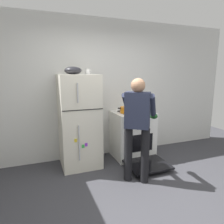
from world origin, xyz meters
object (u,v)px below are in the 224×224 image
at_px(refrigerator, 79,121).
at_px(pepper_mill, 141,105).
at_px(red_pot, 126,110).
at_px(stove_range, 133,135).
at_px(mixing_bowl, 73,70).
at_px(person_cook, 138,121).
at_px(coffee_mug, 87,72).

xyz_separation_m(refrigerator, pepper_mill, (1.36, 0.20, 0.20)).
bearing_deg(red_pot, stove_range, 11.30).
relative_size(red_pot, mixing_bowl, 1.20).
height_order(person_cook, mixing_bowl, mixing_bowl).
relative_size(refrigerator, red_pot, 4.73).
height_order(stove_range, mixing_bowl, mixing_bowl).
bearing_deg(mixing_bowl, red_pot, -2.91).
relative_size(stove_range, pepper_mill, 6.27).
distance_m(stove_range, mixing_bowl, 1.71).
bearing_deg(person_cook, mixing_bowl, 133.06).
distance_m(refrigerator, red_pot, 0.92).
relative_size(stove_range, red_pot, 3.52).
height_order(stove_range, coffee_mug, coffee_mug).
bearing_deg(coffee_mug, refrigerator, -164.60).
height_order(person_cook, pepper_mill, person_cook).
distance_m(person_cook, coffee_mug, 1.28).
height_order(stove_range, pepper_mill, pepper_mill).
height_order(pepper_mill, mixing_bowl, mixing_bowl).
relative_size(person_cook, mixing_bowl, 5.48).
bearing_deg(red_pot, mixing_bowl, 177.09).
bearing_deg(stove_range, coffee_mug, 175.59).
xyz_separation_m(person_cook, mixing_bowl, (-0.80, 0.85, 0.76)).
height_order(person_cook, red_pot, person_cook).
xyz_separation_m(stove_range, person_cook, (-0.35, -0.84, 0.51)).
xyz_separation_m(refrigerator, red_pot, (0.90, -0.05, 0.16)).
bearing_deg(person_cook, coffee_mug, 120.65).
xyz_separation_m(refrigerator, person_cook, (0.72, -0.85, 0.13)).
xyz_separation_m(red_pot, mixing_bowl, (-0.98, 0.05, 0.73)).
bearing_deg(coffee_mug, person_cook, -59.35).
relative_size(stove_range, person_cook, 0.77).
bearing_deg(pepper_mill, stove_range, -143.99).
height_order(stove_range, red_pot, red_pot).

